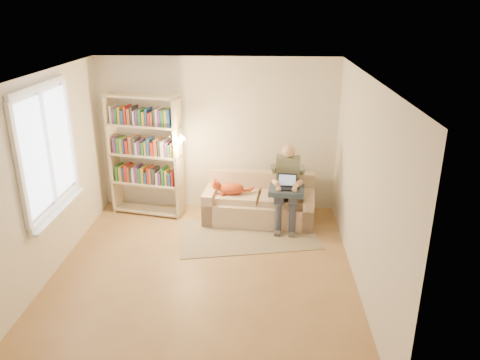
# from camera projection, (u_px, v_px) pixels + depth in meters

# --- Properties ---
(floor) EXTENTS (4.50, 4.50, 0.00)m
(floor) POSITION_uv_depth(u_px,v_px,m) (203.00, 274.00, 6.23)
(floor) COLOR olive
(floor) RESTS_ON ground
(ceiling) EXTENTS (4.00, 4.50, 0.02)m
(ceiling) POSITION_uv_depth(u_px,v_px,m) (197.00, 77.00, 5.31)
(ceiling) COLOR white
(ceiling) RESTS_ON wall_back
(wall_left) EXTENTS (0.02, 4.50, 2.60)m
(wall_left) POSITION_uv_depth(u_px,v_px,m) (42.00, 181.00, 5.87)
(wall_left) COLOR silver
(wall_left) RESTS_ON floor
(wall_right) EXTENTS (0.02, 4.50, 2.60)m
(wall_right) POSITION_uv_depth(u_px,v_px,m) (364.00, 187.00, 5.68)
(wall_right) COLOR silver
(wall_right) RESTS_ON floor
(wall_back) EXTENTS (4.00, 0.02, 2.60)m
(wall_back) POSITION_uv_depth(u_px,v_px,m) (218.00, 135.00, 7.87)
(wall_back) COLOR silver
(wall_back) RESTS_ON floor
(wall_front) EXTENTS (4.00, 0.02, 2.60)m
(wall_front) POSITION_uv_depth(u_px,v_px,m) (162.00, 287.00, 3.67)
(wall_front) COLOR silver
(wall_front) RESTS_ON floor
(window) EXTENTS (0.12, 1.52, 1.69)m
(window) POSITION_uv_depth(u_px,v_px,m) (52.00, 170.00, 6.03)
(window) COLOR white
(window) RESTS_ON wall_left
(sofa) EXTENTS (1.84, 0.95, 0.76)m
(sofa) POSITION_uv_depth(u_px,v_px,m) (259.00, 204.00, 7.72)
(sofa) COLOR #CAAE8F
(sofa) RESTS_ON floor
(person) EXTENTS (0.42, 0.63, 1.33)m
(person) POSITION_uv_depth(u_px,v_px,m) (287.00, 182.00, 7.37)
(person) COLOR slate
(person) RESTS_ON sofa
(cat) EXTENTS (0.65, 0.26, 0.23)m
(cat) POSITION_uv_depth(u_px,v_px,m) (232.00, 188.00, 7.57)
(cat) COLOR #E35A2C
(cat) RESTS_ON sofa
(blanket) EXTENTS (0.58, 0.49, 0.08)m
(blanket) POSITION_uv_depth(u_px,v_px,m) (285.00, 190.00, 7.28)
(blanket) COLOR #2A394A
(blanket) RESTS_ON person
(laptop) EXTENTS (0.31, 0.28, 0.24)m
(laptop) POSITION_uv_depth(u_px,v_px,m) (285.00, 184.00, 7.26)
(laptop) COLOR black
(laptop) RESTS_ON blanket
(bookshelf) EXTENTS (1.34, 0.64, 2.05)m
(bookshelf) POSITION_uv_depth(u_px,v_px,m) (145.00, 150.00, 7.66)
(bookshelf) COLOR beige
(bookshelf) RESTS_ON floor
(rug) EXTENTS (2.31, 1.63, 0.01)m
(rug) POSITION_uv_depth(u_px,v_px,m) (247.00, 234.00, 7.30)
(rug) COLOR gray
(rug) RESTS_ON floor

